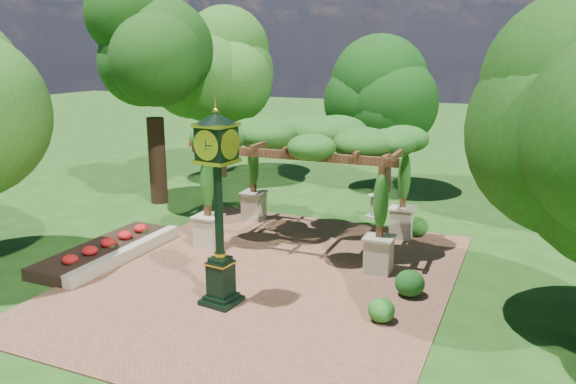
% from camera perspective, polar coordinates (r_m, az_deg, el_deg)
% --- Properties ---
extents(ground, '(120.00, 120.00, 0.00)m').
position_cam_1_polar(ground, '(15.48, -3.78, -10.01)').
color(ground, '#1E4714').
rests_on(ground, ground).
extents(brick_plaza, '(10.00, 12.00, 0.04)m').
position_cam_1_polar(brick_plaza, '(16.29, -2.15, -8.65)').
color(brick_plaza, brown).
rests_on(brick_plaza, ground).
extents(border_wall, '(0.35, 5.00, 0.40)m').
position_cam_1_polar(border_wall, '(18.22, -16.08, -6.10)').
color(border_wall, '#C6B793').
rests_on(border_wall, ground).
extents(flower_bed, '(1.50, 5.00, 0.36)m').
position_cam_1_polar(flower_bed, '(18.79, -18.20, -5.70)').
color(flower_bed, red).
rests_on(flower_bed, ground).
extents(pedestal_clock, '(1.09, 1.09, 4.99)m').
position_cam_1_polar(pedestal_clock, '(13.81, -7.12, 0.01)').
color(pedestal_clock, black).
rests_on(pedestal_clock, brick_plaza).
extents(pergola, '(6.69, 4.30, 4.15)m').
position_cam_1_polar(pergola, '(18.30, 2.09, 4.94)').
color(pergola, beige).
rests_on(pergola, brick_plaza).
extents(sundial, '(0.62, 0.62, 0.92)m').
position_cam_1_polar(sundial, '(22.11, 8.69, -1.57)').
color(sundial, '#999890').
rests_on(sundial, ground).
extents(shrub_front, '(0.66, 0.66, 0.58)m').
position_cam_1_polar(shrub_front, '(13.83, 9.46, -11.76)').
color(shrub_front, '#1F601B').
rests_on(shrub_front, brick_plaza).
extents(shrub_mid, '(0.93, 0.93, 0.70)m').
position_cam_1_polar(shrub_mid, '(15.29, 12.26, -9.05)').
color(shrub_mid, '#164B15').
rests_on(shrub_mid, brick_plaza).
extents(shrub_back, '(0.89, 0.89, 0.67)m').
position_cam_1_polar(shrub_back, '(20.11, 13.02, -3.45)').
color(shrub_back, '#235F1B').
rests_on(shrub_back, brick_plaza).
extents(tree_west_near, '(4.19, 4.19, 9.40)m').
position_cam_1_polar(tree_west_near, '(23.97, -13.76, 14.01)').
color(tree_west_near, '#321D14').
rests_on(tree_west_near, ground).
extents(tree_west_far, '(4.36, 4.36, 7.57)m').
position_cam_1_polar(tree_west_far, '(28.66, -7.20, 11.76)').
color(tree_west_far, black).
rests_on(tree_west_far, ground).
extents(tree_north, '(4.00, 4.00, 5.78)m').
position_cam_1_polar(tree_north, '(25.80, 10.11, 8.70)').
color(tree_north, '#321F14').
rests_on(tree_north, ground).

